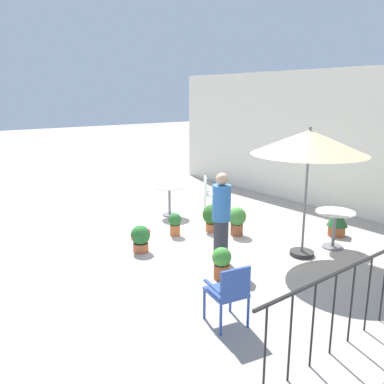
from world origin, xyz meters
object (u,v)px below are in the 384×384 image
(patio_chair_0, at_px, (229,291))
(standing_person, at_px, (221,217))
(cafe_table_0, at_px, (169,196))
(patio_umbrella_0, at_px, (309,143))
(potted_plant_1, at_px, (237,219))
(potted_plant_2, at_px, (222,262))
(potted_plant_0, at_px, (175,223))
(potted_plant_3, at_px, (337,220))
(patio_chair_1, at_px, (210,191))
(potted_plant_4, at_px, (141,238))
(cafe_table_1, at_px, (335,223))
(potted_plant_5, at_px, (213,216))

(patio_chair_0, relative_size, standing_person, 0.52)
(cafe_table_0, height_order, patio_chair_0, patio_chair_0)
(patio_umbrella_0, distance_m, patio_chair_0, 3.23)
(potted_plant_1, xyz_separation_m, potted_plant_2, (1.36, -1.65, -0.06))
(patio_umbrella_0, distance_m, potted_plant_0, 3.19)
(potted_plant_0, relative_size, standing_person, 0.30)
(potted_plant_3, bearing_deg, patio_umbrella_0, -81.24)
(patio_chair_1, height_order, potted_plant_4, patio_chair_1)
(potted_plant_1, bearing_deg, patio_chair_0, -45.61)
(potted_plant_3, relative_size, standing_person, 0.39)
(cafe_table_1, relative_size, patio_chair_1, 0.82)
(patio_umbrella_0, distance_m, patio_chair_1, 3.65)
(patio_chair_1, height_order, potted_plant_2, patio_chair_1)
(potted_plant_4, bearing_deg, cafe_table_0, 132.17)
(cafe_table_0, height_order, potted_plant_4, cafe_table_0)
(standing_person, bearing_deg, potted_plant_2, -40.61)
(potted_plant_1, bearing_deg, standing_person, -54.87)
(potted_plant_0, xyz_separation_m, potted_plant_1, (0.78, 1.05, 0.07))
(patio_umbrella_0, bearing_deg, patio_chair_1, 170.90)
(patio_chair_0, xyz_separation_m, patio_chair_1, (-4.15, 3.20, 0.03))
(patio_umbrella_0, xyz_separation_m, potted_plant_5, (-2.05, -0.41, -1.75))
(patio_chair_0, bearing_deg, potted_plant_4, 172.01)
(cafe_table_0, height_order, potted_plant_5, cafe_table_0)
(patio_chair_1, xyz_separation_m, potted_plant_5, (1.21, -0.93, -0.20))
(patio_chair_1, distance_m, potted_plant_5, 1.54)
(potted_plant_4, height_order, standing_person, standing_person)
(cafe_table_1, height_order, standing_person, standing_person)
(potted_plant_3, distance_m, potted_plant_4, 4.12)
(potted_plant_4, bearing_deg, potted_plant_0, 108.16)
(patio_umbrella_0, xyz_separation_m, cafe_table_0, (-3.60, -0.49, -1.58))
(patio_chair_1, distance_m, potted_plant_3, 3.18)
(patio_chair_0, xyz_separation_m, potted_plant_3, (-1.12, 4.13, -0.15))
(potted_plant_1, bearing_deg, patio_umbrella_0, 6.77)
(potted_plant_2, bearing_deg, potted_plant_3, 90.62)
(cafe_table_0, xyz_separation_m, potted_plant_3, (3.38, 1.95, -0.16))
(patio_umbrella_0, bearing_deg, cafe_table_0, -172.30)
(cafe_table_1, xyz_separation_m, patio_chair_1, (-3.39, -0.27, 0.02))
(standing_person, bearing_deg, patio_umbrella_0, 63.96)
(potted_plant_0, bearing_deg, standing_person, -5.97)
(potted_plant_3, bearing_deg, cafe_table_1, -62.10)
(potted_plant_1, bearing_deg, potted_plant_5, -155.84)
(cafe_table_0, distance_m, potted_plant_2, 3.67)
(cafe_table_1, bearing_deg, potted_plant_2, -96.87)
(cafe_table_0, relative_size, potted_plant_2, 1.37)
(potted_plant_2, distance_m, standing_person, 0.85)
(potted_plant_0, relative_size, potted_plant_5, 0.82)
(potted_plant_4, bearing_deg, potted_plant_1, 78.07)
(patio_umbrella_0, bearing_deg, potted_plant_4, -131.20)
(potted_plant_1, xyz_separation_m, potted_plant_4, (-0.44, -2.09, -0.07))
(cafe_table_0, relative_size, potted_plant_3, 1.14)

